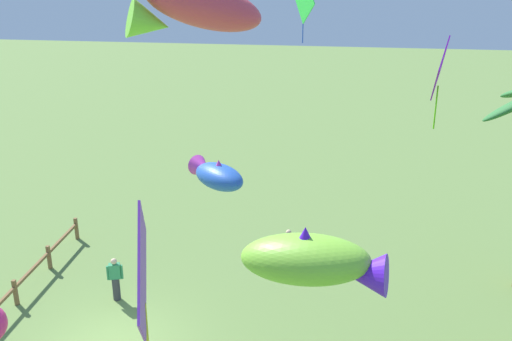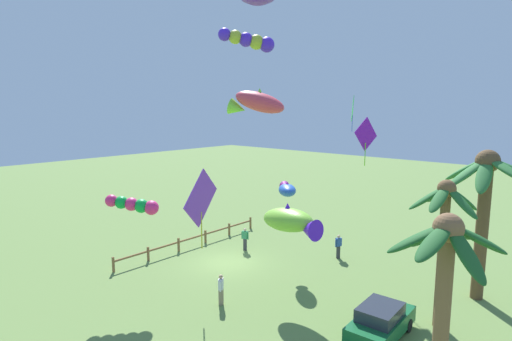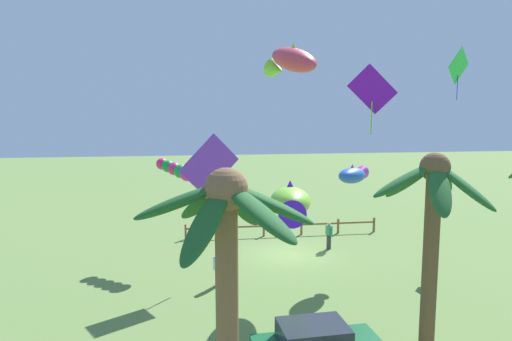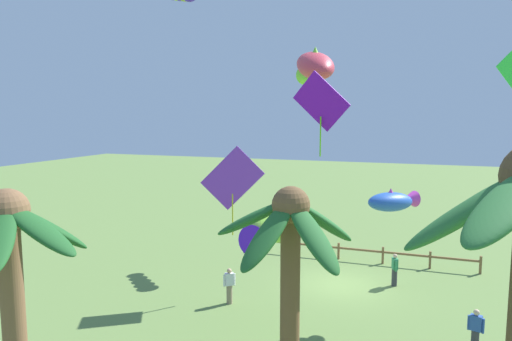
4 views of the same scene
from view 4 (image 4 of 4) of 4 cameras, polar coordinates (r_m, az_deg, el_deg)
ground_plane at (r=23.44m, az=10.37°, el=-13.77°), size 120.00×120.00×0.00m
palm_tree_0 at (r=11.30m, az=-28.09°, el=-10.97°), size 3.89×3.37×6.71m
palm_tree_2 at (r=9.85m, az=4.11°, el=-12.76°), size 3.09×3.08×6.79m
rail_fence at (r=26.99m, az=12.82°, el=-9.73°), size 12.42×0.12×0.95m
spectator_0 at (r=23.66m, az=16.81°, el=-11.68°), size 0.33×0.53×1.59m
spectator_1 at (r=18.45m, az=25.56°, el=-17.51°), size 0.53×0.33×1.59m
spectator_2 at (r=20.75m, az=-3.32°, el=-14.06°), size 0.45×0.42×1.59m
kite_fish_1 at (r=19.06m, az=7.21°, el=12.63°), size 2.55×3.47×1.75m
kite_diamond_2 at (r=20.68m, az=-2.94°, el=-1.11°), size 2.84×0.81×4.08m
kite_fish_3 at (r=19.15m, az=16.64°, el=-3.66°), size 2.26×2.28×0.98m
kite_diamond_5 at (r=13.03m, az=8.06°, el=8.34°), size 1.70×0.35×2.39m
kite_tube_6 at (r=24.60m, az=-3.24°, el=-1.14°), size 2.08×2.34×1.08m
kite_fish_7 at (r=16.84m, az=2.62°, el=-6.95°), size 2.24×3.95×1.65m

